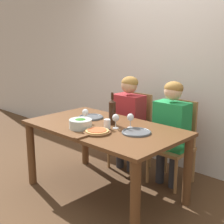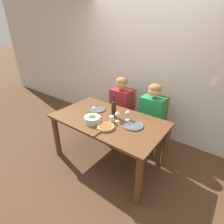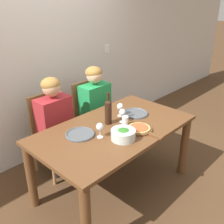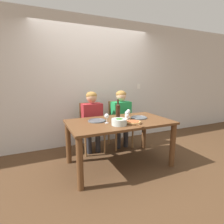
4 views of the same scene
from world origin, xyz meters
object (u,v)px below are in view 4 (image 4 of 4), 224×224
object	(u,v)px
chair_left	(91,126)
dinner_plate_right	(139,118)
person_woman	(92,117)
wine_glass_centre	(127,114)
broccoli_bowl	(119,122)
person_man	(121,114)
wine_bottle	(118,111)
water_tumbler	(127,118)
wine_glass_left	(107,116)
chair_right	(119,123)
wine_glass_right	(128,112)
dinner_plate_left	(97,121)
pizza_on_board	(133,122)

from	to	relation	value
chair_left	dinner_plate_right	distance (m)	1.03
person_woman	wine_glass_centre	bearing A→B (deg)	-58.81
person_woman	broccoli_bowl	distance (m)	0.91
dinner_plate_right	wine_glass_centre	bearing A→B (deg)	-174.62
person_man	wine_bottle	world-z (taller)	person_man
person_woman	water_tumbler	distance (m)	0.82
wine_glass_left	person_man	bearing A→B (deg)	49.08
wine_bottle	broccoli_bowl	distance (m)	0.36
chair_right	water_tumbler	size ratio (longest dim) A/B	9.36
chair_right	wine_glass_centre	xyz separation A→B (m)	(-0.23, -0.77, 0.37)
broccoli_bowl	wine_glass_right	size ratio (longest dim) A/B	1.54
person_man	wine_glass_centre	bearing A→B (deg)	-109.53
broccoli_bowl	dinner_plate_left	size ratio (longest dim) A/B	0.81
person_man	wine_glass_right	distance (m)	0.58
person_woman	wine_glass_right	bearing A→B (deg)	-47.54
dinner_plate_right	wine_glass_right	size ratio (longest dim) A/B	1.91
chair_right	pizza_on_board	distance (m)	1.09
person_man	broccoli_bowl	xyz separation A→B (m)	(-0.50, -0.90, 0.09)
broccoli_bowl	water_tumbler	distance (m)	0.27
person_woman	wine_glass_right	size ratio (longest dim) A/B	7.95
chair_right	wine_glass_left	distance (m)	1.11
dinner_plate_right	wine_glass_left	xyz separation A→B (m)	(-0.64, -0.09, 0.10)
dinner_plate_right	person_woman	bearing A→B (deg)	135.79
wine_glass_centre	water_tumbler	distance (m)	0.10
person_man	wine_glass_right	size ratio (longest dim) A/B	7.95
person_man	wine_glass_right	bearing A→B (deg)	-104.31
dinner_plate_left	pizza_on_board	bearing A→B (deg)	-37.49
person_woman	dinner_plate_left	bearing A→B (deg)	-99.76
chair_left	wine_glass_right	bearing A→B (deg)	-53.11
person_woman	wine_glass_left	world-z (taller)	person_woman
person_man	dinner_plate_right	size ratio (longest dim) A/B	4.17
water_tumbler	person_woman	bearing A→B (deg)	115.66
dinner_plate_left	wine_glass_centre	xyz separation A→B (m)	(0.49, -0.11, 0.10)
dinner_plate_right	wine_glass_centre	world-z (taller)	wine_glass_centre
wine_glass_centre	wine_glass_right	bearing A→B (deg)	51.01
chair_left	wine_glass_centre	size ratio (longest dim) A/B	6.38
pizza_on_board	wine_glass_left	xyz separation A→B (m)	(-0.37, 0.19, 0.09)
person_woman	wine_bottle	bearing A→B (deg)	-64.73
person_woman	person_man	bearing A→B (deg)	0.00
wine_glass_right	wine_glass_centre	distance (m)	0.15
person_woman	dinner_plate_right	xyz separation A→B (m)	(0.65, -0.63, 0.06)
chair_right	wine_glass_centre	size ratio (longest dim) A/B	6.38
person_woman	water_tumbler	xyz separation A→B (m)	(0.35, -0.73, 0.10)
chair_right	person_woman	size ratio (longest dim) A/B	0.80
broccoli_bowl	pizza_on_board	distance (m)	0.24
dinner_plate_right	chair_left	bearing A→B (deg)	130.90
chair_left	pizza_on_board	size ratio (longest dim) A/B	2.36
chair_left	wine_glass_right	size ratio (longest dim) A/B	6.38
person_man	wine_glass_left	world-z (taller)	person_man
pizza_on_board	person_man	bearing A→B (deg)	74.35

